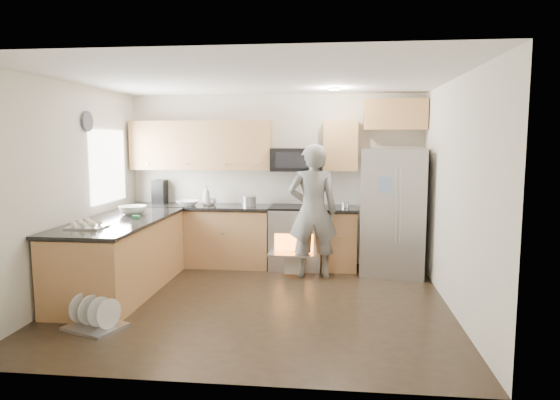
# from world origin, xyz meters

# --- Properties ---
(ground) EXTENTS (4.50, 4.50, 0.00)m
(ground) POSITION_xyz_m (0.00, 0.00, 0.00)
(ground) COLOR black
(ground) RESTS_ON ground
(room_shell) EXTENTS (4.54, 4.04, 2.62)m
(room_shell) POSITION_xyz_m (-0.04, 0.02, 1.67)
(room_shell) COLOR beige
(room_shell) RESTS_ON ground
(back_cabinet_run) EXTENTS (4.45, 0.64, 2.50)m
(back_cabinet_run) POSITION_xyz_m (-0.59, 1.75, 0.96)
(back_cabinet_run) COLOR #B88749
(back_cabinet_run) RESTS_ON ground
(peninsula) EXTENTS (0.96, 2.36, 1.04)m
(peninsula) POSITION_xyz_m (-1.75, 0.25, 0.46)
(peninsula) COLOR #B88749
(peninsula) RESTS_ON ground
(stove_range) EXTENTS (0.76, 0.97, 1.79)m
(stove_range) POSITION_xyz_m (0.35, 1.69, 0.68)
(stove_range) COLOR #B7B7BC
(stove_range) RESTS_ON ground
(refrigerator) EXTENTS (0.98, 0.82, 1.79)m
(refrigerator) POSITION_xyz_m (1.77, 1.47, 0.90)
(refrigerator) COLOR #B7B7BC
(refrigerator) RESTS_ON ground
(person) EXTENTS (0.71, 0.50, 1.86)m
(person) POSITION_xyz_m (0.63, 1.20, 0.93)
(person) COLOR gray
(person) RESTS_ON ground
(dish_rack) EXTENTS (0.67, 0.61, 0.34)m
(dish_rack) POSITION_xyz_m (-1.49, -0.99, 0.09)
(dish_rack) COLOR #B7B7BC
(dish_rack) RESTS_ON ground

